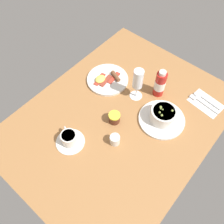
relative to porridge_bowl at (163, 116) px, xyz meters
The scene contains 9 objects.
ground_plane 21.09cm from the porridge_bowl, 127.30° to the left, with size 110.00×84.00×3.00cm, color #9E6B3D.
porridge_bowl is the anchor object (origin of this frame).
cutlery_setting 25.86cm from the porridge_bowl, 25.74° to the right, with size 12.83×17.40×0.90cm.
coffee_cup 44.85cm from the porridge_bowl, 145.66° to the left, with size 13.33×13.33×6.75cm.
creamer_jug 25.83cm from the porridge_bowl, 158.06° to the left, with size 5.11×5.13×5.57cm.
wine_glass 20.73cm from the porridge_bowl, 78.51° to the left, with size 6.48×6.48×18.52cm.
jam_jar 22.96cm from the porridge_bowl, 131.56° to the left, with size 5.63×5.63×5.37cm.
sauce_bottle_red 17.02cm from the porridge_bowl, 40.79° to the left, with size 5.48×5.48×16.33cm.
breakfast_plate 36.79cm from the porridge_bowl, 86.90° to the left, with size 22.33×22.33×3.70cm.
Camera 1 is at (-50.24, -38.02, 100.56)cm, focal length 38.86 mm.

